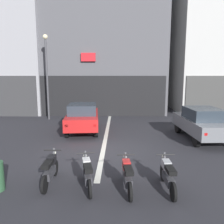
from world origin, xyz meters
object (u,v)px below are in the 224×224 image
car_red_crossing_near (83,117)px  street_lamp (47,68)px  motorcycle_white_row_left_mid (87,173)px  motorcycle_silver_row_right_mid (168,175)px  motorcycle_red_row_centre (127,175)px  car_grey_parked_kerbside (202,122)px  motorcycle_black_row_leftmost (50,169)px

car_red_crossing_near → street_lamp: 5.50m
car_red_crossing_near → street_lamp: size_ratio=0.70×
motorcycle_white_row_left_mid → motorcycle_silver_row_right_mid: (2.35, -0.07, 0.00)m
motorcycle_red_row_centre → motorcycle_silver_row_right_mid: size_ratio=1.00×
car_grey_parked_kerbside → motorcycle_white_row_left_mid: size_ratio=2.57×
car_red_crossing_near → motorcycle_black_row_leftmost: bearing=-90.1°
motorcycle_white_row_left_mid → motorcycle_red_row_centre: 1.18m
car_grey_parked_kerbside → motorcycle_white_row_left_mid: 7.40m
motorcycle_black_row_leftmost → street_lamp: bearing=107.2°
car_red_crossing_near → motorcycle_red_row_centre: size_ratio=2.55×
motorcycle_silver_row_right_mid → car_grey_parked_kerbside: bearing=61.7°
car_red_crossing_near → motorcycle_black_row_leftmost: (-0.01, -6.44, -0.43)m
car_red_crossing_near → car_grey_parked_kerbside: same height
car_red_crossing_near → car_grey_parked_kerbside: size_ratio=1.01×
car_red_crossing_near → car_grey_parked_kerbside: (6.37, -1.43, 0.00)m
motorcycle_red_row_centre → motorcycle_black_row_leftmost: bearing=171.8°
car_grey_parked_kerbside → motorcycle_silver_row_right_mid: 6.05m
car_grey_parked_kerbside → motorcycle_silver_row_right_mid: car_grey_parked_kerbside is taller
motorcycle_red_row_centre → car_grey_parked_kerbside: bearing=53.0°
street_lamp → motorcycle_silver_row_right_mid: street_lamp is taller
car_grey_parked_kerbside → motorcycle_red_row_centre: 6.71m
street_lamp → motorcycle_silver_row_right_mid: (6.60, -10.26, -3.31)m
street_lamp → car_red_crossing_near: bearing=-48.7°
street_lamp → motorcycle_red_row_centre: street_lamp is taller
car_red_crossing_near → motorcycle_white_row_left_mid: car_red_crossing_near is taller
street_lamp → motorcycle_white_row_left_mid: 11.53m
car_grey_parked_kerbside → motorcycle_white_row_left_mid: bearing=-134.8°
car_red_crossing_near → motorcycle_red_row_centre: (2.33, -6.78, -0.43)m
car_red_crossing_near → car_grey_parked_kerbside: 6.53m
car_red_crossing_near → street_lamp: bearing=131.3°
street_lamp → motorcycle_red_row_centre: size_ratio=3.66×
street_lamp → motorcycle_black_row_leftmost: bearing=-72.8°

